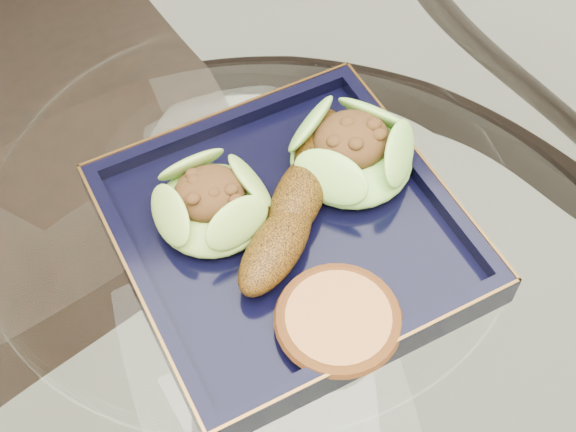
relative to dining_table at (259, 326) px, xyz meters
name	(u,v)px	position (x,y,z in m)	size (l,w,h in m)	color
dining_table	(259,326)	(0.00, 0.00, 0.00)	(1.13, 1.13, 0.77)	white
dining_chair	(4,110)	(-0.21, 0.43, -0.04)	(0.52, 0.52, 1.00)	black
navy_plate	(288,236)	(0.03, -0.01, 0.17)	(0.27, 0.27, 0.02)	black
lettuce_wrap_left	(212,206)	(-0.03, 0.02, 0.20)	(0.09, 0.09, 0.03)	olive
lettuce_wrap_right	(352,154)	(0.10, 0.03, 0.20)	(0.11, 0.11, 0.04)	#50962B
roasted_plantain	(298,198)	(0.04, 0.00, 0.20)	(0.19, 0.04, 0.04)	#593609
crumb_patty	(338,321)	(0.03, -0.11, 0.19)	(0.09, 0.09, 0.02)	#A76A37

